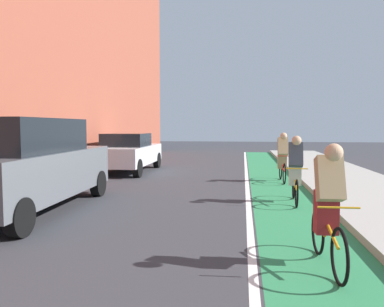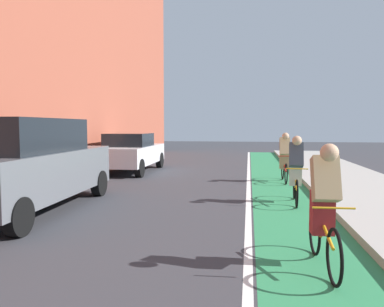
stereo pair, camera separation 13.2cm
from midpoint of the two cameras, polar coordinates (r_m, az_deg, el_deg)
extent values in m
plane|color=#38383D|center=(8.45, -4.86, -8.28)|extent=(71.62, 71.62, 0.00)
cube|color=#2D8451|center=(10.23, 14.01, -6.19)|extent=(1.60, 32.55, 0.00)
cube|color=white|center=(10.18, 8.93, -6.16)|extent=(0.12, 32.55, 0.00)
cube|color=#A8A59E|center=(10.68, 26.38, -5.69)|extent=(2.97, 32.55, 0.14)
cube|color=#595B60|center=(8.77, -23.00, -2.80)|extent=(2.01, 4.82, 0.95)
cube|color=black|center=(8.51, -23.95, 2.37)|extent=(1.73, 2.91, 0.75)
cylinder|color=black|center=(10.83, -22.01, -4.03)|extent=(0.24, 0.67, 0.66)
cylinder|color=black|center=(10.13, -13.53, -4.40)|extent=(0.24, 0.67, 0.66)
cylinder|color=black|center=(6.87, -24.33, -8.75)|extent=(0.24, 0.67, 0.66)
cube|color=silver|center=(15.17, -9.01, -0.17)|extent=(1.82, 4.30, 0.70)
cube|color=black|center=(14.93, -9.28, 1.97)|extent=(1.59, 1.81, 0.55)
cylinder|color=black|center=(16.95, -10.05, -0.91)|extent=(0.23, 0.66, 0.66)
cylinder|color=black|center=(16.52, -4.69, -0.99)|extent=(0.23, 0.66, 0.66)
cylinder|color=black|center=(13.98, -14.10, -2.05)|extent=(0.23, 0.66, 0.66)
cylinder|color=black|center=(13.45, -7.68, -2.21)|extent=(0.23, 0.66, 0.66)
torus|color=black|center=(4.75, 21.52, -14.40)|extent=(0.07, 0.67, 0.67)
torus|color=black|center=(5.72, 18.73, -11.12)|extent=(0.07, 0.67, 0.67)
cylinder|color=gold|center=(5.17, 20.05, -10.28)|extent=(0.08, 0.96, 0.33)
cylinder|color=gold|center=(5.33, 19.60, -8.96)|extent=(0.04, 0.12, 0.55)
cylinder|color=gold|center=(4.68, 21.45, -7.70)|extent=(0.48, 0.04, 0.02)
cube|color=maroon|center=(5.24, 19.82, -8.41)|extent=(0.29, 0.25, 0.56)
cube|color=tan|center=(5.03, 20.29, -3.60)|extent=(0.34, 0.41, 0.60)
sphere|color=tan|center=(4.85, 20.83, 0.13)|extent=(0.22, 0.22, 0.22)
torus|color=black|center=(8.73, 16.01, -5.89)|extent=(0.08, 0.64, 0.64)
torus|color=black|center=(9.76, 15.62, -4.82)|extent=(0.08, 0.64, 0.64)
cylinder|color=gold|center=(9.21, 15.83, -3.97)|extent=(0.10, 0.96, 0.33)
cylinder|color=gold|center=(9.38, 15.77, -3.33)|extent=(0.04, 0.12, 0.55)
cylinder|color=gold|center=(8.73, 16.05, -2.24)|extent=(0.48, 0.06, 0.02)
cube|color=beige|center=(9.29, 15.81, -2.96)|extent=(0.29, 0.26, 0.56)
cube|color=#333842|center=(9.12, 15.92, -0.19)|extent=(0.35, 0.42, 0.60)
sphere|color=tan|center=(8.95, 16.02, 1.90)|extent=(0.22, 0.22, 0.22)
cube|color=beige|center=(9.24, 15.87, -0.01)|extent=(0.28, 0.29, 0.39)
torus|color=black|center=(12.11, 14.37, -3.01)|extent=(0.05, 0.66, 0.66)
torus|color=black|center=(13.15, 13.85, -2.44)|extent=(0.05, 0.66, 0.66)
cylinder|color=red|center=(12.60, 14.12, -1.72)|extent=(0.05, 0.96, 0.33)
cylinder|color=red|center=(12.78, 14.03, -1.28)|extent=(0.04, 0.12, 0.55)
cylinder|color=red|center=(12.13, 14.37, -0.39)|extent=(0.48, 0.03, 0.02)
cube|color=tan|center=(12.69, 14.08, -1.00)|extent=(0.28, 0.24, 0.56)
cube|color=tan|center=(12.53, 14.18, 1.04)|extent=(0.33, 0.40, 0.60)
sphere|color=tan|center=(12.36, 14.29, 2.57)|extent=(0.22, 0.22, 0.22)
cube|color=#4C7247|center=(12.65, 14.12, 1.16)|extent=(0.26, 0.28, 0.39)
camera|label=1|loc=(0.07, -89.57, 0.03)|focal=35.20mm
camera|label=2|loc=(0.07, 90.43, -0.03)|focal=35.20mm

